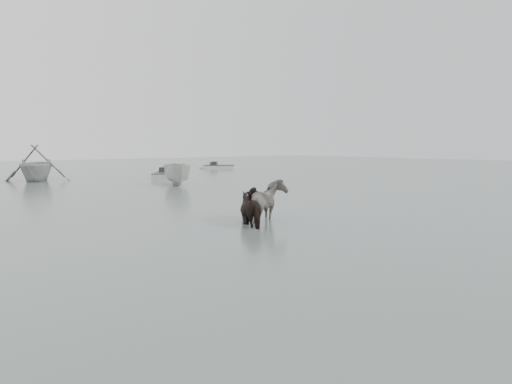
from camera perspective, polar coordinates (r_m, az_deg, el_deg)
ground at (r=16.79m, az=0.94°, el=-3.32°), size 140.00×140.00×0.00m
pony_pinto at (r=16.69m, az=1.29°, el=-0.50°), size 2.16×1.75×1.67m
pony_dark at (r=15.97m, az=0.21°, el=-1.02°), size 1.30×1.52×1.52m
pony_black at (r=16.65m, az=-1.21°, el=-1.25°), size 1.30×1.21×1.23m
rowboat_trail at (r=38.08m, az=-23.79°, el=3.17°), size 6.17×6.49×2.68m
boat_small at (r=31.78m, az=-8.96°, el=2.21°), size 2.97×4.36×1.58m
skiff_port at (r=39.50m, az=-10.32°, el=2.22°), size 4.67×5.59×0.75m
skiff_star at (r=52.72m, az=-4.17°, el=3.09°), size 4.29×4.25×0.75m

